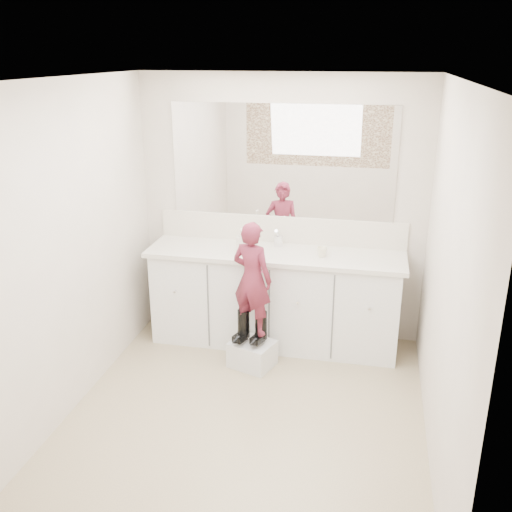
# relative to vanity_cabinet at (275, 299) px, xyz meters

# --- Properties ---
(floor) EXTENTS (3.00, 3.00, 0.00)m
(floor) POSITION_rel_vanity_cabinet_xyz_m (0.00, -1.23, -0.42)
(floor) COLOR #897759
(floor) RESTS_ON ground
(ceiling) EXTENTS (3.00, 3.00, 0.00)m
(ceiling) POSITION_rel_vanity_cabinet_xyz_m (0.00, -1.23, 1.97)
(ceiling) COLOR white
(ceiling) RESTS_ON wall_back
(wall_back) EXTENTS (2.60, 0.00, 2.60)m
(wall_back) POSITION_rel_vanity_cabinet_xyz_m (0.00, 0.27, 0.77)
(wall_back) COLOR beige
(wall_back) RESTS_ON floor
(wall_front) EXTENTS (2.60, 0.00, 2.60)m
(wall_front) POSITION_rel_vanity_cabinet_xyz_m (0.00, -2.73, 0.77)
(wall_front) COLOR beige
(wall_front) RESTS_ON floor
(wall_left) EXTENTS (0.00, 3.00, 3.00)m
(wall_left) POSITION_rel_vanity_cabinet_xyz_m (-1.30, -1.23, 0.78)
(wall_left) COLOR beige
(wall_left) RESTS_ON floor
(wall_right) EXTENTS (0.00, 3.00, 3.00)m
(wall_right) POSITION_rel_vanity_cabinet_xyz_m (1.30, -1.23, 0.78)
(wall_right) COLOR beige
(wall_right) RESTS_ON floor
(vanity_cabinet) EXTENTS (2.20, 0.55, 0.85)m
(vanity_cabinet) POSITION_rel_vanity_cabinet_xyz_m (0.00, 0.00, 0.00)
(vanity_cabinet) COLOR silver
(vanity_cabinet) RESTS_ON floor
(countertop) EXTENTS (2.28, 0.58, 0.04)m
(countertop) POSITION_rel_vanity_cabinet_xyz_m (0.00, -0.01, 0.45)
(countertop) COLOR beige
(countertop) RESTS_ON vanity_cabinet
(backsplash) EXTENTS (2.28, 0.03, 0.25)m
(backsplash) POSITION_rel_vanity_cabinet_xyz_m (0.00, 0.26, 0.59)
(backsplash) COLOR beige
(backsplash) RESTS_ON countertop
(mirror) EXTENTS (2.00, 0.02, 1.00)m
(mirror) POSITION_rel_vanity_cabinet_xyz_m (0.00, 0.26, 1.22)
(mirror) COLOR white
(mirror) RESTS_ON wall_back
(dot_panel) EXTENTS (2.00, 0.01, 1.20)m
(dot_panel) POSITION_rel_vanity_cabinet_xyz_m (0.00, -2.71, 1.22)
(dot_panel) COLOR #472819
(dot_panel) RESTS_ON wall_front
(faucet) EXTENTS (0.08, 0.08, 0.10)m
(faucet) POSITION_rel_vanity_cabinet_xyz_m (0.00, 0.15, 0.52)
(faucet) COLOR silver
(faucet) RESTS_ON countertop
(cup) EXTENTS (0.11, 0.11, 0.08)m
(cup) POSITION_rel_vanity_cabinet_xyz_m (0.42, -0.05, 0.51)
(cup) COLOR beige
(cup) RESTS_ON countertop
(soap_bottle) EXTENTS (0.11, 0.11, 0.20)m
(soap_bottle) POSITION_rel_vanity_cabinet_xyz_m (-0.29, -0.06, 0.57)
(soap_bottle) COLOR beige
(soap_bottle) RESTS_ON countertop
(step_stool) EXTENTS (0.43, 0.39, 0.22)m
(step_stool) POSITION_rel_vanity_cabinet_xyz_m (-0.11, -0.48, -0.31)
(step_stool) COLOR silver
(step_stool) RESTS_ON floor
(boot_left) EXTENTS (0.16, 0.22, 0.29)m
(boot_left) POSITION_rel_vanity_cabinet_xyz_m (-0.18, -0.48, -0.06)
(boot_left) COLOR black
(boot_left) RESTS_ON step_stool
(boot_right) EXTENTS (0.16, 0.22, 0.29)m
(boot_right) POSITION_rel_vanity_cabinet_xyz_m (-0.03, -0.48, -0.06)
(boot_right) COLOR black
(boot_right) RESTS_ON step_stool
(toddler) EXTENTS (0.41, 0.33, 0.97)m
(toddler) POSITION_rel_vanity_cabinet_xyz_m (-0.11, -0.48, 0.38)
(toddler) COLOR #962E48
(toddler) RESTS_ON step_stool
(toothbrush) EXTENTS (0.13, 0.06, 0.06)m
(toothbrush) POSITION_rel_vanity_cabinet_xyz_m (-0.04, -0.48, 0.45)
(toothbrush) COLOR #F25E97
(toothbrush) RESTS_ON toddler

